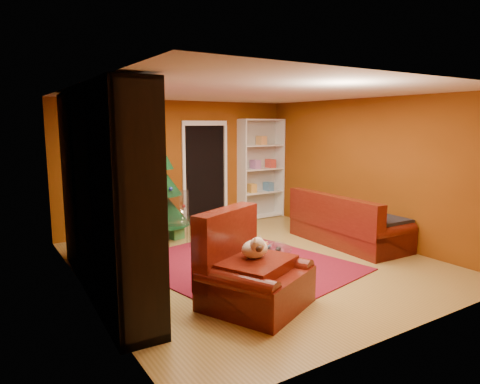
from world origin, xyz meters
TOP-DOWN VIEW (x-y plane):
  - floor at (0.00, 0.00)m, footprint 5.00×5.50m
  - ceiling at (0.00, 0.00)m, footprint 5.00×5.50m
  - wall_back at (0.00, 2.77)m, footprint 5.00×0.05m
  - wall_left at (-2.52, 0.00)m, footprint 0.05×5.50m
  - wall_right at (2.52, 0.00)m, footprint 0.05×5.50m
  - doorway at (0.60, 2.73)m, footprint 1.06×0.60m
  - rug at (-0.28, -0.08)m, footprint 3.22×3.56m
  - media_unit at (-2.27, 0.05)m, footprint 0.67×3.38m
  - christmas_tree at (-0.69, 2.15)m, footprint 1.45×1.45m
  - gift_box_teal at (-1.59, 1.49)m, footprint 0.37×0.37m
  - gift_box_green at (-0.47, 1.92)m, footprint 0.29×0.29m
  - gift_box_red at (-1.15, 2.32)m, footprint 0.29×0.29m
  - white_bookshelf at (1.95, 2.57)m, footprint 1.07×0.39m
  - armchair at (-0.92, -1.39)m, footprint 1.55×1.55m
  - dog at (-0.89, -1.32)m, footprint 0.49×0.44m
  - sofa at (2.02, -0.06)m, footprint 1.04×2.19m
  - coffee_table at (-0.22, -0.58)m, footprint 1.03×1.03m
  - acrylic_chair at (-0.65, 1.40)m, footprint 0.57×0.60m

SIDE VIEW (x-z plane):
  - floor at x=0.00m, z-range -0.05..0.00m
  - rug at x=-0.28m, z-range 0.00..0.02m
  - gift_box_red at x=-1.15m, z-range 0.00..0.23m
  - gift_box_green at x=-0.47m, z-range 0.00..0.24m
  - gift_box_teal at x=-1.59m, z-range 0.00..0.34m
  - coffee_table at x=-0.22m, z-range -0.04..0.45m
  - acrylic_chair at x=-0.65m, z-range 0.00..0.88m
  - armchair at x=-0.92m, z-range 0.00..0.91m
  - sofa at x=2.02m, z-range 0.00..0.93m
  - dog at x=-0.89m, z-range 0.53..0.83m
  - christmas_tree at x=-0.69m, z-range -0.03..1.98m
  - doorway at x=0.60m, z-range -0.03..2.13m
  - white_bookshelf at x=1.95m, z-range -0.03..2.27m
  - media_unit at x=-2.27m, z-range 0.00..2.57m
  - wall_back at x=0.00m, z-range 0.00..2.60m
  - wall_left at x=-2.52m, z-range 0.00..2.60m
  - wall_right at x=2.52m, z-range 0.00..2.60m
  - ceiling at x=0.00m, z-range 2.60..2.65m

